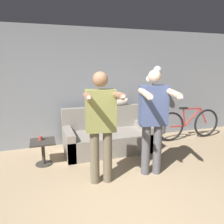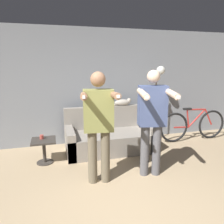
{
  "view_description": "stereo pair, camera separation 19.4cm",
  "coord_description": "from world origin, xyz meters",
  "px_view_note": "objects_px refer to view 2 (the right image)",
  "views": [
    {
      "loc": [
        -1.02,
        -1.97,
        1.8
      ],
      "look_at": [
        0.18,
        1.64,
        0.97
      ],
      "focal_mm": 35.0,
      "sensor_mm": 36.0,
      "label": 1
    },
    {
      "loc": [
        -0.84,
        -2.03,
        1.8
      ],
      "look_at": [
        0.18,
        1.64,
        0.97
      ],
      "focal_mm": 35.0,
      "sensor_mm": 36.0,
      "label": 2
    }
  ],
  "objects_px": {
    "couch": "(109,137)",
    "person_right": "(152,117)",
    "cat": "(123,102)",
    "floor_lamp": "(156,85)",
    "cup": "(42,137)",
    "side_table": "(44,146)",
    "person_left": "(99,121)",
    "bicycle": "(193,125)"
  },
  "relations": [
    {
      "from": "couch",
      "to": "bicycle",
      "type": "bearing_deg",
      "value": 1.15
    },
    {
      "from": "side_table",
      "to": "cup",
      "type": "xyz_separation_m",
      "value": [
        -0.03,
        0.06,
        0.17
      ]
    },
    {
      "from": "person_right",
      "to": "cat",
      "type": "xyz_separation_m",
      "value": [
        0.03,
        1.59,
        -0.03
      ]
    },
    {
      "from": "cup",
      "to": "floor_lamp",
      "type": "bearing_deg",
      "value": 10.46
    },
    {
      "from": "cat",
      "to": "side_table",
      "type": "height_order",
      "value": "cat"
    },
    {
      "from": "person_left",
      "to": "bicycle",
      "type": "bearing_deg",
      "value": 34.41
    },
    {
      "from": "side_table",
      "to": "person_right",
      "type": "bearing_deg",
      "value": -29.03
    },
    {
      "from": "side_table",
      "to": "couch",
      "type": "bearing_deg",
      "value": 13.19
    },
    {
      "from": "couch",
      "to": "side_table",
      "type": "distance_m",
      "value": 1.36
    },
    {
      "from": "cat",
      "to": "bicycle",
      "type": "distance_m",
      "value": 1.82
    },
    {
      "from": "person_right",
      "to": "cup",
      "type": "relative_size",
      "value": 22.73
    },
    {
      "from": "person_left",
      "to": "side_table",
      "type": "bearing_deg",
      "value": 139.37
    },
    {
      "from": "cat",
      "to": "floor_lamp",
      "type": "xyz_separation_m",
      "value": [
        0.77,
        -0.11,
        0.38
      ]
    },
    {
      "from": "cat",
      "to": "side_table",
      "type": "relative_size",
      "value": 1.1
    },
    {
      "from": "cat",
      "to": "bicycle",
      "type": "relative_size",
      "value": 0.28
    },
    {
      "from": "bicycle",
      "to": "cat",
      "type": "bearing_deg",
      "value": 170.34
    },
    {
      "from": "side_table",
      "to": "floor_lamp",
      "type": "bearing_deg",
      "value": 11.92
    },
    {
      "from": "couch",
      "to": "floor_lamp",
      "type": "relative_size",
      "value": 1.03
    },
    {
      "from": "bicycle",
      "to": "person_left",
      "type": "bearing_deg",
      "value": -153.41
    },
    {
      "from": "cat",
      "to": "person_right",
      "type": "bearing_deg",
      "value": -91.24
    },
    {
      "from": "cat",
      "to": "bicycle",
      "type": "height_order",
      "value": "cat"
    },
    {
      "from": "floor_lamp",
      "to": "person_right",
      "type": "bearing_deg",
      "value": -118.51
    },
    {
      "from": "floor_lamp",
      "to": "person_left",
      "type": "bearing_deg",
      "value": -138.5
    },
    {
      "from": "person_right",
      "to": "side_table",
      "type": "distance_m",
      "value": 2.06
    },
    {
      "from": "person_left",
      "to": "bicycle",
      "type": "relative_size",
      "value": 0.98
    },
    {
      "from": "couch",
      "to": "bicycle",
      "type": "relative_size",
      "value": 1.04
    },
    {
      "from": "person_left",
      "to": "side_table",
      "type": "relative_size",
      "value": 3.78
    },
    {
      "from": "cat",
      "to": "bicycle",
      "type": "bearing_deg",
      "value": -9.66
    },
    {
      "from": "person_right",
      "to": "floor_lamp",
      "type": "xyz_separation_m",
      "value": [
        0.8,
        1.47,
        0.34
      ]
    },
    {
      "from": "person_right",
      "to": "cup",
      "type": "distance_m",
      "value": 2.07
    },
    {
      "from": "couch",
      "to": "cup",
      "type": "relative_size",
      "value": 23.99
    },
    {
      "from": "cat",
      "to": "floor_lamp",
      "type": "height_order",
      "value": "floor_lamp"
    },
    {
      "from": "couch",
      "to": "person_right",
      "type": "xyz_separation_m",
      "value": [
        0.38,
        -1.26,
        0.72
      ]
    },
    {
      "from": "cat",
      "to": "couch",
      "type": "bearing_deg",
      "value": -141.35
    },
    {
      "from": "person_left",
      "to": "side_table",
      "type": "xyz_separation_m",
      "value": [
        -0.84,
        0.95,
        -0.67
      ]
    },
    {
      "from": "side_table",
      "to": "cup",
      "type": "height_order",
      "value": "cup"
    },
    {
      "from": "couch",
      "to": "cup",
      "type": "distance_m",
      "value": 1.4
    },
    {
      "from": "person_left",
      "to": "cat",
      "type": "height_order",
      "value": "person_left"
    },
    {
      "from": "couch",
      "to": "person_right",
      "type": "relative_size",
      "value": 1.06
    },
    {
      "from": "floor_lamp",
      "to": "side_table",
      "type": "xyz_separation_m",
      "value": [
        -2.5,
        -0.53,
        -1.01
      ]
    },
    {
      "from": "person_left",
      "to": "cat",
      "type": "relative_size",
      "value": 3.43
    },
    {
      "from": "cat",
      "to": "floor_lamp",
      "type": "bearing_deg",
      "value": -8.31
    }
  ]
}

